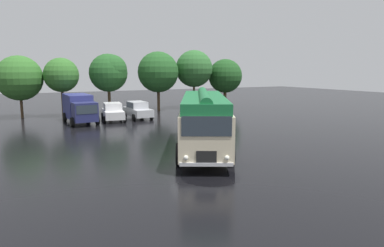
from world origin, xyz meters
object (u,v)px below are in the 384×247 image
vintage_bus (204,119)px  car_near_left (113,112)px  box_van (79,108)px  car_mid_left (138,110)px

vintage_bus → car_near_left: size_ratio=2.29×
box_van → vintage_bus: bearing=-72.2°
vintage_bus → car_mid_left: vintage_bus is taller
vintage_bus → car_near_left: vintage_bus is taller
car_mid_left → box_van: box_van is taller
car_mid_left → box_van: (-5.46, -0.11, 0.52)m
car_near_left → car_mid_left: (2.51, 0.34, 0.00)m
car_near_left → car_mid_left: size_ratio=1.04×
car_near_left → box_van: size_ratio=0.75×
car_near_left → box_van: 3.01m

